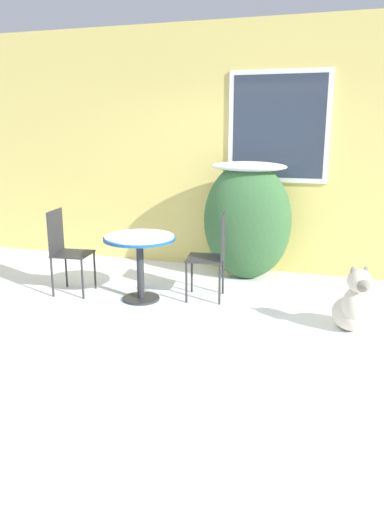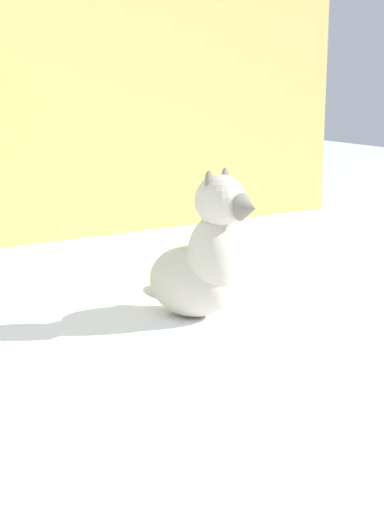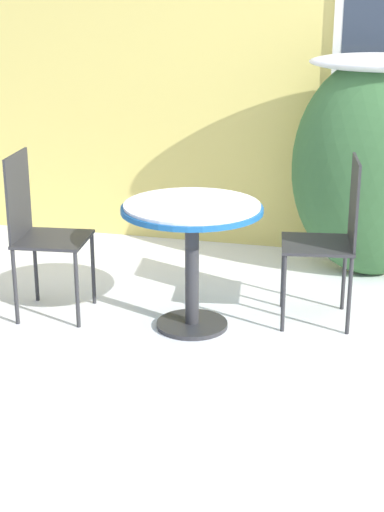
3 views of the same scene
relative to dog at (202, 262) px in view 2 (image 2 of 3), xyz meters
name	(u,v)px [view 2 (image 2 of 3)]	position (x,y,z in m)	size (l,w,h in m)	color
dog	(202,262)	(0.00, 0.00, 0.00)	(0.46, 0.61, 0.67)	beige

